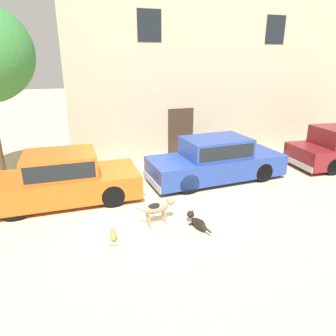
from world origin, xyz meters
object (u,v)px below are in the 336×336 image
stray_dog_spotted (197,222)px  stray_dog_tan (158,208)px  parked_sedan_nearest (63,178)px  parked_sedan_second (216,159)px  stray_cat (113,235)px

stray_dog_spotted → stray_dog_tan: 1.04m
parked_sedan_nearest → parked_sedan_second: size_ratio=0.91×
stray_dog_tan → stray_cat: (-1.19, -0.29, -0.39)m
parked_sedan_nearest → parked_sedan_second: (5.00, 0.20, 0.01)m
stray_dog_tan → parked_sedan_second: bearing=33.5°
parked_sedan_nearest → parked_sedan_second: parked_sedan_second is taller
parked_sedan_second → stray_dog_spotted: (-1.90, -2.87, -0.57)m
parked_sedan_nearest → parked_sedan_second: bearing=2.4°
parked_sedan_second → stray_dog_spotted: bearing=-126.7°
stray_dog_tan → stray_cat: stray_dog_tan is taller
parked_sedan_nearest → stray_dog_tan: 3.14m
stray_dog_spotted → stray_cat: size_ratio=1.49×
stray_dog_tan → stray_dog_spotted: bearing=-36.5°
parked_sedan_second → stray_dog_spotted: parked_sedan_second is taller
stray_cat → parked_sedan_nearest: bearing=27.7°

